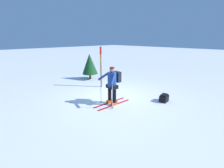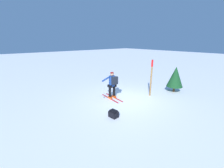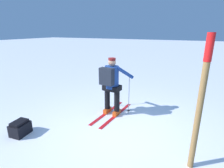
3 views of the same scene
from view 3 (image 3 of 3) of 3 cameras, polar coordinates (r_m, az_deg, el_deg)
name	(u,v)px [view 3 (image 3 of 3)]	position (r m, az deg, el deg)	size (l,w,h in m)	color
ground_plane	(118,130)	(4.28, 1.96, -14.91)	(80.00, 80.00, 0.00)	white
skier	(111,83)	(4.66, -0.18, 0.36)	(1.71, 0.95, 1.59)	red
dropped_backpack	(20,128)	(4.56, -27.77, -12.62)	(0.43, 0.34, 0.33)	black
trail_marker	(201,97)	(3.00, 27.13, -3.72)	(0.11, 0.11, 2.25)	olive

